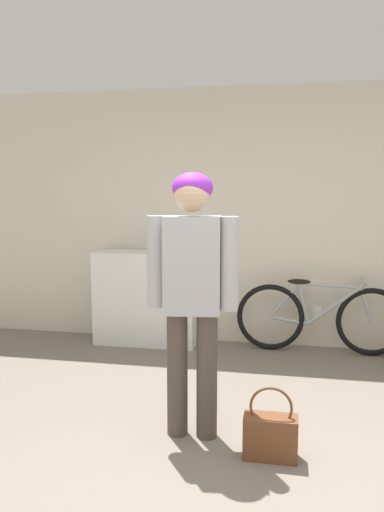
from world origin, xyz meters
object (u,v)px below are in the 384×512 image
at_px(person, 192,280).
at_px(handbag, 270,435).
at_px(banana, 160,251).
at_px(bicycle, 320,317).

bearing_deg(person, handbag, -27.61).
distance_m(person, banana, 1.95).
height_order(person, banana, person).
height_order(person, bicycle, person).
bearing_deg(bicycle, banana, -178.62).
relative_size(banana, handbag, 0.63).
bearing_deg(handbag, bicycle, 78.94).
bearing_deg(bicycle, person, -115.68).
distance_m(bicycle, banana, 1.71).
distance_m(person, handbag, 1.03).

